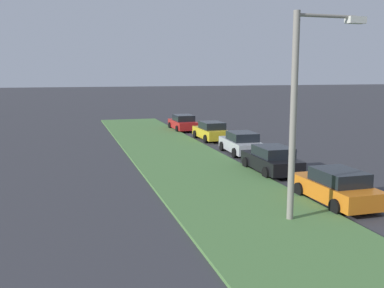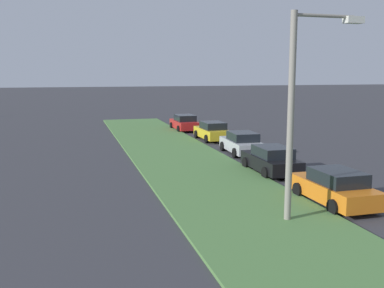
{
  "view_description": "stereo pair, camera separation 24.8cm",
  "coord_description": "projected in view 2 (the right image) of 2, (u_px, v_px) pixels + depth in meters",
  "views": [
    {
      "loc": [
        -10.74,
        15.3,
        5.46
      ],
      "look_at": [
        14.99,
        8.12,
        1.17
      ],
      "focal_mm": 42.72,
      "sensor_mm": 36.0,
      "label": 1
    },
    {
      "loc": [
        -10.8,
        15.06,
        5.46
      ],
      "look_at": [
        14.99,
        8.12,
        1.17
      ],
      "focal_mm": 42.72,
      "sensor_mm": 36.0,
      "label": 2
    }
  ],
  "objects": [
    {
      "name": "grass_median",
      "position": [
        211.0,
        182.0,
        22.37
      ],
      "size": [
        60.0,
        6.0,
        0.12
      ],
      "primitive_type": "cube",
      "color": "#517F42",
      "rests_on": "ground"
    },
    {
      "name": "parked_car_orange",
      "position": [
        335.0,
        188.0,
        18.77
      ],
      "size": [
        4.33,
        2.08,
        1.47
      ],
      "rotation": [
        0.0,
        0.0,
        0.02
      ],
      "color": "orange",
      "rests_on": "ground"
    },
    {
      "name": "parked_car_black",
      "position": [
        271.0,
        160.0,
        24.56
      ],
      "size": [
        4.3,
        2.02,
        1.47
      ],
      "rotation": [
        0.0,
        0.0,
        0.0
      ],
      "color": "black",
      "rests_on": "ground"
    },
    {
      "name": "parked_car_silver",
      "position": [
        242.0,
        143.0,
        30.23
      ],
      "size": [
        4.36,
        2.14,
        1.47
      ],
      "rotation": [
        0.0,
        0.0,
        -0.04
      ],
      "color": "#B2B5BA",
      "rests_on": "ground"
    },
    {
      "name": "parked_car_yellow",
      "position": [
        212.0,
        131.0,
        36.26
      ],
      "size": [
        4.34,
        2.1,
        1.47
      ],
      "rotation": [
        0.0,
        0.0,
        0.02
      ],
      "color": "gold",
      "rests_on": "ground"
    },
    {
      "name": "parked_car_red",
      "position": [
        185.0,
        123.0,
        42.1
      ],
      "size": [
        4.33,
        2.09,
        1.47
      ],
      "rotation": [
        0.0,
        0.0,
        0.02
      ],
      "color": "red",
      "rests_on": "ground"
    },
    {
      "name": "streetlight",
      "position": [
        300.0,
        102.0,
        16.07
      ],
      "size": [
        0.44,
        2.88,
        7.5
      ],
      "color": "gray",
      "rests_on": "ground"
    }
  ]
}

